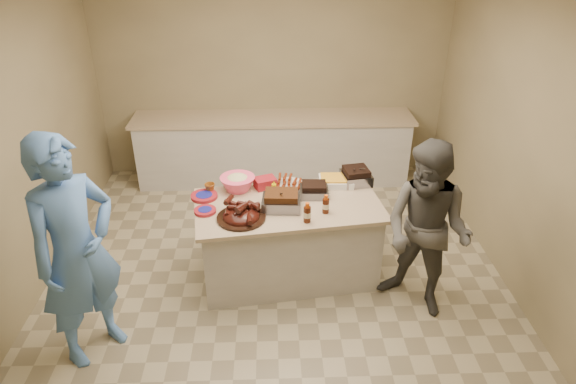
{
  "coord_description": "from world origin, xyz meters",
  "views": [
    {
      "loc": [
        -0.03,
        -4.01,
        3.24
      ],
      "look_at": [
        0.12,
        0.17,
        0.92
      ],
      "focal_mm": 32.0,
      "sensor_mm": 36.0,
      "label": 1
    }
  ],
  "objects_px": {
    "bbq_bottle_b": "(325,213)",
    "plastic_cup": "(210,192)",
    "roasting_pan": "(356,183)",
    "guest_gray": "(415,304)",
    "mustard_bottle": "(274,193)",
    "island": "(288,274)",
    "coleslaw_bowl": "(238,190)",
    "rib_platter": "(241,219)",
    "bbq_bottle_a": "(307,222)",
    "guest_blue": "(100,346)"
  },
  "relations": [
    {
      "from": "roasting_pan",
      "to": "bbq_bottle_b",
      "type": "relative_size",
      "value": 1.51
    },
    {
      "from": "rib_platter",
      "to": "guest_blue",
      "type": "xyz_separation_m",
      "value": [
        -1.2,
        -0.68,
        -0.82
      ]
    },
    {
      "from": "coleslaw_bowl",
      "to": "bbq_bottle_b",
      "type": "xyz_separation_m",
      "value": [
        0.82,
        -0.46,
        0.0
      ]
    },
    {
      "from": "roasting_pan",
      "to": "mustard_bottle",
      "type": "bearing_deg",
      "value": -177.58
    },
    {
      "from": "bbq_bottle_a",
      "to": "plastic_cup",
      "type": "distance_m",
      "value": 1.07
    },
    {
      "from": "island",
      "to": "coleslaw_bowl",
      "type": "xyz_separation_m",
      "value": [
        -0.48,
        0.3,
        0.82
      ]
    },
    {
      "from": "roasting_pan",
      "to": "island",
      "type": "bearing_deg",
      "value": -160.01
    },
    {
      "from": "bbq_bottle_a",
      "to": "mustard_bottle",
      "type": "relative_size",
      "value": 1.48
    },
    {
      "from": "roasting_pan",
      "to": "bbq_bottle_b",
      "type": "xyz_separation_m",
      "value": [
        -0.36,
        -0.56,
        0.0
      ]
    },
    {
      "from": "roasting_pan",
      "to": "rib_platter",
      "type": "bearing_deg",
      "value": -159.98
    },
    {
      "from": "rib_platter",
      "to": "guest_gray",
      "type": "bearing_deg",
      "value": -9.09
    },
    {
      "from": "bbq_bottle_b",
      "to": "plastic_cup",
      "type": "xyz_separation_m",
      "value": [
        -1.08,
        0.42,
        0.0
      ]
    },
    {
      "from": "rib_platter",
      "to": "guest_gray",
      "type": "xyz_separation_m",
      "value": [
        1.59,
        -0.26,
        -0.82
      ]
    },
    {
      "from": "bbq_bottle_b",
      "to": "mustard_bottle",
      "type": "xyz_separation_m",
      "value": [
        -0.46,
        0.39,
        0.0
      ]
    },
    {
      "from": "bbq_bottle_b",
      "to": "mustard_bottle",
      "type": "relative_size",
      "value": 1.41
    },
    {
      "from": "rib_platter",
      "to": "guest_gray",
      "type": "relative_size",
      "value": 0.27
    },
    {
      "from": "guest_blue",
      "to": "plastic_cup",
      "type": "bearing_deg",
      "value": 2.48
    },
    {
      "from": "roasting_pan",
      "to": "guest_gray",
      "type": "distance_m",
      "value": 1.3
    },
    {
      "from": "coleslaw_bowl",
      "to": "plastic_cup",
      "type": "bearing_deg",
      "value": -170.73
    },
    {
      "from": "plastic_cup",
      "to": "guest_gray",
      "type": "bearing_deg",
      "value": -21.42
    },
    {
      "from": "rib_platter",
      "to": "guest_blue",
      "type": "relative_size",
      "value": 0.23
    },
    {
      "from": "plastic_cup",
      "to": "guest_gray",
      "type": "xyz_separation_m",
      "value": [
        1.92,
        -0.75,
        -0.82
      ]
    },
    {
      "from": "island",
      "to": "guest_blue",
      "type": "bearing_deg",
      "value": -158.26
    },
    {
      "from": "guest_gray",
      "to": "island",
      "type": "bearing_deg",
      "value": -161.98
    },
    {
      "from": "roasting_pan",
      "to": "plastic_cup",
      "type": "relative_size",
      "value": 2.72
    },
    {
      "from": "rib_platter",
      "to": "guest_blue",
      "type": "height_order",
      "value": "rib_platter"
    },
    {
      "from": "rib_platter",
      "to": "plastic_cup",
      "type": "height_order",
      "value": "rib_platter"
    },
    {
      "from": "coleslaw_bowl",
      "to": "bbq_bottle_b",
      "type": "relative_size",
      "value": 1.89
    },
    {
      "from": "island",
      "to": "guest_gray",
      "type": "bearing_deg",
      "value": -30.95
    },
    {
      "from": "plastic_cup",
      "to": "rib_platter",
      "type": "bearing_deg",
      "value": -56.93
    },
    {
      "from": "bbq_bottle_a",
      "to": "bbq_bottle_b",
      "type": "height_order",
      "value": "bbq_bottle_a"
    },
    {
      "from": "rib_platter",
      "to": "mustard_bottle",
      "type": "xyz_separation_m",
      "value": [
        0.3,
        0.46,
        0.0
      ]
    },
    {
      "from": "rib_platter",
      "to": "island",
      "type": "bearing_deg",
      "value": 29.88
    },
    {
      "from": "mustard_bottle",
      "to": "plastic_cup",
      "type": "xyz_separation_m",
      "value": [
        -0.62,
        0.03,
        0.0
      ]
    },
    {
      "from": "roasting_pan",
      "to": "guest_gray",
      "type": "relative_size",
      "value": 0.17
    },
    {
      "from": "roasting_pan",
      "to": "bbq_bottle_b",
      "type": "distance_m",
      "value": 0.67
    },
    {
      "from": "coleslaw_bowl",
      "to": "guest_gray",
      "type": "bearing_deg",
      "value": -25.75
    },
    {
      "from": "bbq_bottle_b",
      "to": "rib_platter",
      "type": "bearing_deg",
      "value": -174.24
    },
    {
      "from": "rib_platter",
      "to": "bbq_bottle_a",
      "type": "xyz_separation_m",
      "value": [
        0.58,
        -0.07,
        0.0
      ]
    },
    {
      "from": "bbq_bottle_a",
      "to": "guest_gray",
      "type": "relative_size",
      "value": 0.12
    },
    {
      "from": "island",
      "to": "guest_blue",
      "type": "height_order",
      "value": "island"
    },
    {
      "from": "roasting_pan",
      "to": "bbq_bottle_a",
      "type": "relative_size",
      "value": 1.44
    },
    {
      "from": "rib_platter",
      "to": "roasting_pan",
      "type": "relative_size",
      "value": 1.61
    },
    {
      "from": "roasting_pan",
      "to": "coleslaw_bowl",
      "type": "distance_m",
      "value": 1.18
    },
    {
      "from": "bbq_bottle_b",
      "to": "guest_blue",
      "type": "bearing_deg",
      "value": -158.98
    },
    {
      "from": "rib_platter",
      "to": "coleslaw_bowl",
      "type": "relative_size",
      "value": 1.29
    },
    {
      "from": "island",
      "to": "plastic_cup",
      "type": "xyz_separation_m",
      "value": [
        -0.75,
        0.25,
        0.82
      ]
    },
    {
      "from": "mustard_bottle",
      "to": "bbq_bottle_a",
      "type": "bearing_deg",
      "value": -61.92
    },
    {
      "from": "plastic_cup",
      "to": "guest_blue",
      "type": "xyz_separation_m",
      "value": [
        -0.88,
        -1.17,
        -0.82
      ]
    },
    {
      "from": "bbq_bottle_a",
      "to": "rib_platter",
      "type": "bearing_deg",
      "value": 173.08
    }
  ]
}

